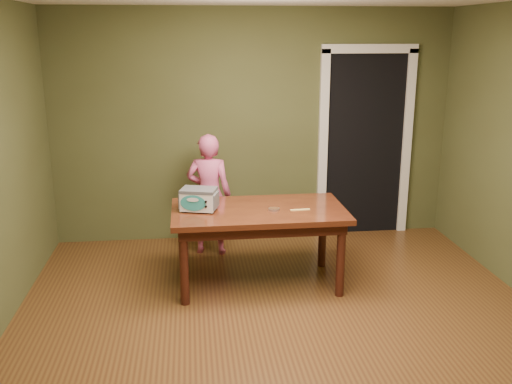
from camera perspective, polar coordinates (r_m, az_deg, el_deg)
The scene contains 8 objects.
floor at distance 4.55m, azimuth 3.41°, elevation -14.99°, with size 5.00×5.00×0.00m, color brown.
room_shell at distance 3.97m, azimuth 3.80°, elevation 6.76°, with size 4.52×5.02×2.61m.
doorway at distance 7.05m, azimuth 10.10°, elevation 5.07°, with size 1.10×0.66×2.25m.
dining_table at distance 5.30m, azimuth 0.27°, elevation -2.70°, with size 1.61×0.91×0.75m.
toy_oven at distance 5.21m, azimuth -5.73°, elevation -0.66°, with size 0.38×0.30×0.21m.
baking_pan at distance 5.22m, azimuth 1.81°, elevation -1.72°, with size 0.10×0.10×0.02m.
spatula at distance 5.24m, azimuth 4.44°, elevation -1.78°, with size 0.18×0.03×0.01m, color #FFDB6E.
child at distance 6.09m, azimuth -4.72°, elevation -0.26°, with size 0.48×0.31×1.31m, color #D05586.
Camera 1 is at (-0.71, -3.85, 2.31)m, focal length 40.00 mm.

